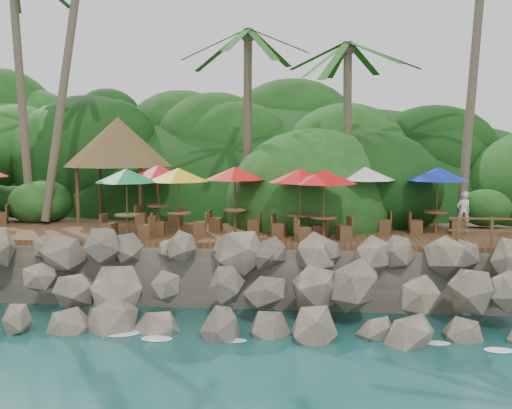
# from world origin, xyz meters

# --- Properties ---
(ground) EXTENTS (140.00, 140.00, 0.00)m
(ground) POSITION_xyz_m (0.00, 0.00, 0.00)
(ground) COLOR #19514F
(ground) RESTS_ON ground
(land_base) EXTENTS (32.00, 25.20, 2.10)m
(land_base) POSITION_xyz_m (0.00, 16.00, 1.05)
(land_base) COLOR gray
(land_base) RESTS_ON ground
(jungle_hill) EXTENTS (44.80, 28.00, 15.40)m
(jungle_hill) POSITION_xyz_m (0.00, 23.50, 0.00)
(jungle_hill) COLOR #143811
(jungle_hill) RESTS_ON ground
(seawall) EXTENTS (29.00, 4.00, 2.30)m
(seawall) POSITION_xyz_m (0.00, 2.00, 1.15)
(seawall) COLOR gray
(seawall) RESTS_ON ground
(terrace) EXTENTS (26.00, 5.00, 0.20)m
(terrace) POSITION_xyz_m (0.00, 6.00, 2.20)
(terrace) COLOR brown
(terrace) RESTS_ON land_base
(jungle_foliage) EXTENTS (44.00, 16.00, 12.00)m
(jungle_foliage) POSITION_xyz_m (0.00, 15.00, 0.00)
(jungle_foliage) COLOR #143811
(jungle_foliage) RESTS_ON ground
(foam_line) EXTENTS (25.20, 0.80, 0.06)m
(foam_line) POSITION_xyz_m (0.00, 0.30, 0.03)
(foam_line) COLOR white
(foam_line) RESTS_ON ground
(palapa) EXTENTS (4.87, 4.87, 4.60)m
(palapa) POSITION_xyz_m (-6.60, 9.63, 5.79)
(palapa) COLOR brown
(palapa) RESTS_ON ground
(dining_clusters) EXTENTS (24.86, 5.54, 2.54)m
(dining_clusters) POSITION_xyz_m (-0.91, 5.67, 4.41)
(dining_clusters) COLOR brown
(dining_clusters) RESTS_ON terrace
(waiter) EXTENTS (0.69, 0.57, 1.63)m
(waiter) POSITION_xyz_m (7.93, 6.65, 3.11)
(waiter) COLOR white
(waiter) RESTS_ON terrace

